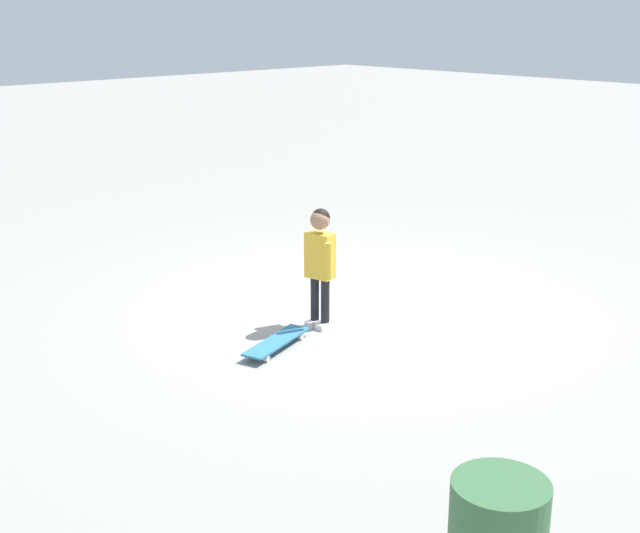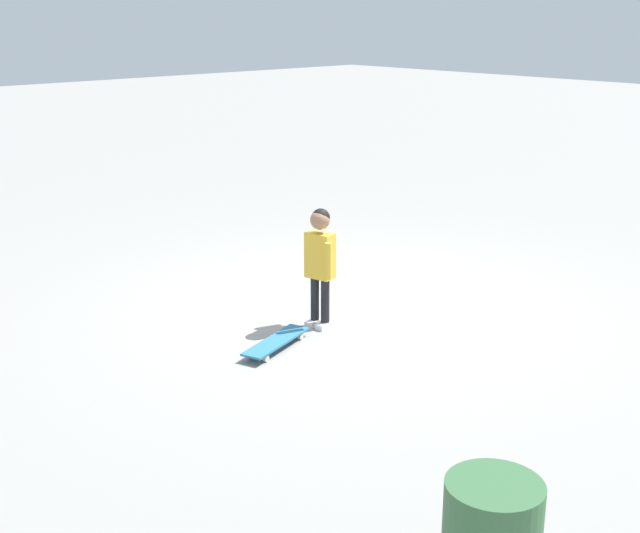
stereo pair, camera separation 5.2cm
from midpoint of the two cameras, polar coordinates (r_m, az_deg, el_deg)
name	(u,v)px [view 1 (the left image)]	position (r m, az deg, el deg)	size (l,w,h in m)	color
ground_plane	(348,305)	(7.97, 1.73, -2.62)	(50.00, 50.00, 0.00)	gray
child_person	(320,255)	(7.24, -0.21, 0.80)	(0.40, 0.22, 1.06)	black
skateboard	(276,342)	(6.96, -3.18, -5.11)	(0.41, 0.79, 0.07)	teal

